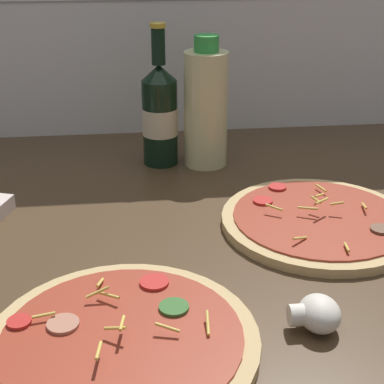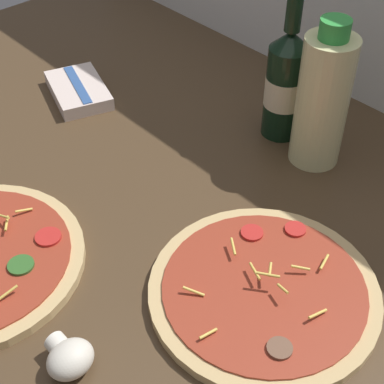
{
  "view_description": "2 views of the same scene",
  "coord_description": "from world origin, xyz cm",
  "px_view_note": "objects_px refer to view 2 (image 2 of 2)",
  "views": [
    {
      "loc": [
        -10.04,
        -76.84,
        44.17
      ],
      "look_at": [
        -1.61,
        -1.9,
        9.41
      ],
      "focal_mm": 55.0,
      "sensor_mm": 36.0,
      "label": 1
    },
    {
      "loc": [
        46.08,
        -39.52,
        62.08
      ],
      "look_at": [
        1.0,
        1.78,
        7.33
      ],
      "focal_mm": 55.0,
      "sensor_mm": 36.0,
      "label": 2
    }
  ],
  "objects_px": {
    "beer_bottle": "(285,83)",
    "dish_towel": "(78,90)",
    "pizza_far": "(264,291)",
    "mushroom_left": "(69,358)",
    "oil_bottle": "(323,100)"
  },
  "relations": [
    {
      "from": "beer_bottle",
      "to": "dish_towel",
      "type": "relative_size",
      "value": 1.56
    },
    {
      "from": "pizza_far",
      "to": "mushroom_left",
      "type": "height_order",
      "value": "pizza_far"
    },
    {
      "from": "pizza_far",
      "to": "oil_bottle",
      "type": "distance_m",
      "value": 0.32
    },
    {
      "from": "beer_bottle",
      "to": "oil_bottle",
      "type": "distance_m",
      "value": 0.09
    },
    {
      "from": "oil_bottle",
      "to": "mushroom_left",
      "type": "xyz_separation_m",
      "value": [
        0.06,
        -0.51,
        -0.09
      ]
    },
    {
      "from": "oil_bottle",
      "to": "dish_towel",
      "type": "relative_size",
      "value": 1.44
    },
    {
      "from": "pizza_far",
      "to": "beer_bottle",
      "type": "distance_m",
      "value": 0.37
    },
    {
      "from": "oil_bottle",
      "to": "pizza_far",
      "type": "bearing_deg",
      "value": -63.08
    },
    {
      "from": "pizza_far",
      "to": "beer_bottle",
      "type": "relative_size",
      "value": 1.13
    },
    {
      "from": "pizza_far",
      "to": "dish_towel",
      "type": "bearing_deg",
      "value": 170.41
    },
    {
      "from": "beer_bottle",
      "to": "mushroom_left",
      "type": "xyz_separation_m",
      "value": [
        0.14,
        -0.52,
        -0.08
      ]
    },
    {
      "from": "dish_towel",
      "to": "mushroom_left",
      "type": "bearing_deg",
      "value": -35.24
    },
    {
      "from": "beer_bottle",
      "to": "oil_bottle",
      "type": "xyz_separation_m",
      "value": [
        0.08,
        -0.01,
        0.01
      ]
    },
    {
      "from": "oil_bottle",
      "to": "beer_bottle",
      "type": "bearing_deg",
      "value": 170.75
    },
    {
      "from": "oil_bottle",
      "to": "mushroom_left",
      "type": "distance_m",
      "value": 0.52
    }
  ]
}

